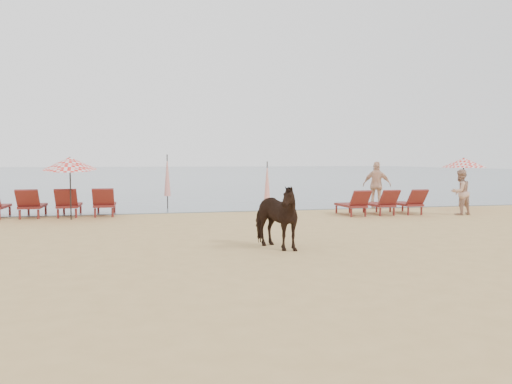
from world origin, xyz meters
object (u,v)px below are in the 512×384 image
(umbrella_closed_right, at_px, (267,182))
(beachgoer_right_b, at_px, (377,185))
(lounger_cluster_left, at_px, (50,204))
(beachgoer_right_a, at_px, (460,192))
(umbrella_open_left_b, at_px, (70,163))
(umbrella_closed_left, at_px, (167,176))
(lounger_cluster_right, at_px, (382,203))
(cow, at_px, (273,216))
(umbrella_open_right, at_px, (464,163))

(umbrella_closed_right, bearing_deg, beachgoer_right_b, 11.05)
(lounger_cluster_left, distance_m, beachgoer_right_a, 14.93)
(umbrella_open_left_b, xyz_separation_m, umbrella_closed_left, (3.43, 2.88, -0.53))
(beachgoer_right_a, height_order, beachgoer_right_b, beachgoer_right_b)
(lounger_cluster_right, xyz_separation_m, beachgoer_right_b, (0.94, 2.25, 0.54))
(umbrella_closed_right, distance_m, beachgoer_right_a, 7.19)
(lounger_cluster_right, bearing_deg, umbrella_open_left_b, 172.82)
(umbrella_closed_left, height_order, cow, umbrella_closed_left)
(umbrella_open_left_b, relative_size, umbrella_closed_left, 0.98)
(lounger_cluster_left, xyz_separation_m, lounger_cluster_right, (11.85, -1.98, -0.04))
(lounger_cluster_right, bearing_deg, beachgoer_right_a, -14.77)
(umbrella_open_left_b, relative_size, cow, 1.26)
(lounger_cluster_right, bearing_deg, beachgoer_right_b, 65.72)
(umbrella_open_left_b, xyz_separation_m, umbrella_open_right, (15.31, 0.04, 0.00))
(lounger_cluster_left, bearing_deg, umbrella_open_right, -2.69)
(umbrella_closed_right, height_order, cow, umbrella_closed_right)
(umbrella_closed_left, distance_m, beachgoer_right_b, 8.75)
(umbrella_closed_right, relative_size, cow, 1.13)
(lounger_cluster_right, relative_size, beachgoer_right_b, 1.52)
(umbrella_closed_left, height_order, umbrella_closed_right, umbrella_closed_left)
(umbrella_open_right, xyz_separation_m, beachgoer_right_a, (-1.42, -1.81, -1.08))
(lounger_cluster_left, height_order, lounger_cluster_right, lounger_cluster_left)
(umbrella_open_left_b, bearing_deg, lounger_cluster_right, -10.46)
(lounger_cluster_right, bearing_deg, umbrella_open_right, 13.41)
(lounger_cluster_left, distance_m, umbrella_open_left_b, 1.86)
(lounger_cluster_right, relative_size, umbrella_open_left_b, 1.35)
(cow, height_order, beachgoer_right_a, beachgoer_right_a)
(umbrella_open_left_b, distance_m, umbrella_closed_right, 7.02)
(umbrella_open_left_b, relative_size, umbrella_closed_right, 1.12)
(umbrella_closed_right, xyz_separation_m, beachgoer_right_a, (6.91, -1.94, -0.38))
(umbrella_closed_left, bearing_deg, lounger_cluster_right, -27.55)
(umbrella_open_left_b, height_order, cow, umbrella_open_left_b)
(umbrella_open_right, height_order, cow, umbrella_open_right)
(lounger_cluster_left, xyz_separation_m, umbrella_open_left_b, (0.80, -0.88, 1.43))
(lounger_cluster_right, height_order, umbrella_open_left_b, umbrella_open_left_b)
(umbrella_open_left_b, distance_m, umbrella_open_right, 15.31)
(umbrella_open_right, bearing_deg, lounger_cluster_left, -164.93)
(umbrella_open_left_b, height_order, umbrella_open_right, umbrella_open_left_b)
(umbrella_closed_right, bearing_deg, cow, -103.58)
(umbrella_open_left_b, distance_m, beachgoer_right_a, 14.04)
(umbrella_open_right, bearing_deg, umbrella_open_left_b, -161.78)
(cow, relative_size, beachgoer_right_a, 1.04)
(cow, distance_m, beachgoer_right_a, 10.11)
(lounger_cluster_left, bearing_deg, beachgoer_right_a, -9.92)
(beachgoer_right_a, bearing_deg, umbrella_open_left_b, -19.09)
(umbrella_closed_right, height_order, beachgoer_right_b, umbrella_closed_right)
(lounger_cluster_right, xyz_separation_m, beachgoer_right_a, (2.84, -0.67, 0.39))
(umbrella_closed_left, bearing_deg, umbrella_open_right, -13.44)
(lounger_cluster_right, xyz_separation_m, cow, (-5.80, -5.92, 0.29))
(umbrella_open_left_b, bearing_deg, umbrella_open_right, -4.65)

